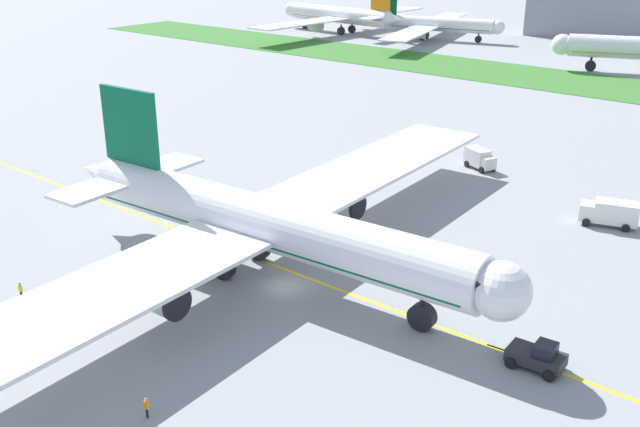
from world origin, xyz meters
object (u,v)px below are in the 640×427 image
object	(u,v)px
pushback_tug	(537,356)
ground_crew_marshaller_front	(146,406)
parked_airliner_far_left	(341,15)
parked_airliner_far_centre	(432,24)
service_truck_fuel_bowser	(480,158)
ground_crew_wingwalker_port	(20,289)
service_truck_baggage_loader	(610,212)
airliner_foreground	(261,223)

from	to	relation	value
pushback_tug	ground_crew_marshaller_front	bearing A→B (deg)	-128.79
ground_crew_marshaller_front	parked_airliner_far_left	size ratio (longest dim) A/B	0.02
pushback_tug	parked_airliner_far_centre	size ratio (longest dim) A/B	0.09
parked_airliner_far_left	service_truck_fuel_bowser	bearing A→B (deg)	-43.96
ground_crew_wingwalker_port	service_truck_baggage_loader	distance (m)	61.27
pushback_tug	parked_airliner_far_centre	xyz separation A→B (m)	(-92.92, 137.64, 3.24)
airliner_foreground	ground_crew_wingwalker_port	xyz separation A→B (m)	(-13.47, -17.14, -4.42)
airliner_foreground	ground_crew_marshaller_front	size ratio (longest dim) A/B	52.67
pushback_tug	service_truck_fuel_bowser	world-z (taller)	service_truck_fuel_bowser
ground_crew_wingwalker_port	ground_crew_marshaller_front	world-z (taller)	ground_crew_wingwalker_port
airliner_foreground	ground_crew_marshaller_front	xyz separation A→B (m)	(8.83, -20.79, -4.44)
service_truck_fuel_bowser	parked_airliner_far_centre	world-z (taller)	parked_airliner_far_centre
service_truck_fuel_bowser	parked_airliner_far_left	world-z (taller)	parked_airliner_far_left
ground_crew_marshaller_front	service_truck_baggage_loader	world-z (taller)	service_truck_baggage_loader
pushback_tug	parked_airliner_far_centre	distance (m)	166.10
service_truck_baggage_loader	service_truck_fuel_bowser	xyz separation A→B (m)	(-20.75, 9.06, -0.10)
parked_airliner_far_left	parked_airliner_far_centre	xyz separation A→B (m)	(27.77, 5.99, -0.92)
service_truck_baggage_loader	service_truck_fuel_bowser	distance (m)	22.64
ground_crew_marshaller_front	service_truck_baggage_loader	distance (m)	55.53
service_truck_fuel_bowser	pushback_tug	bearing A→B (deg)	-57.07
service_truck_fuel_bowser	ground_crew_marshaller_front	bearing A→B (deg)	-82.51
parked_airliner_far_left	parked_airliner_far_centre	world-z (taller)	parked_airliner_far_left
ground_crew_wingwalker_port	parked_airliner_far_left	xyz separation A→B (m)	(-80.33, 150.47, 4.23)
parked_airliner_far_left	parked_airliner_far_centre	size ratio (longest dim) A/B	1.10
pushback_tug	parked_airliner_far_left	size ratio (longest dim) A/B	0.09
ground_crew_wingwalker_port	parked_airliner_far_left	size ratio (longest dim) A/B	0.02
ground_crew_wingwalker_port	parked_airliner_far_centre	world-z (taller)	parked_airliner_far_centre
ground_crew_wingwalker_port	service_truck_fuel_bowser	distance (m)	61.15
service_truck_baggage_loader	service_truck_fuel_bowser	size ratio (longest dim) A/B	1.30
ground_crew_marshaller_front	service_truck_baggage_loader	size ratio (longest dim) A/B	0.24
ground_crew_wingwalker_port	airliner_foreground	bearing A→B (deg)	51.83
airliner_foreground	service_truck_fuel_bowser	size ratio (longest dim) A/B	16.47
airliner_foreground	service_truck_fuel_bowser	xyz separation A→B (m)	(0.52, 42.38, -3.93)
airliner_foreground	pushback_tug	size ratio (longest dim) A/B	13.63
ground_crew_marshaller_front	airliner_foreground	bearing A→B (deg)	113.02
airliner_foreground	ground_crew_marshaller_front	bearing A→B (deg)	-66.98
ground_crew_wingwalker_port	ground_crew_marshaller_front	distance (m)	22.60
airliner_foreground	service_truck_fuel_bowser	bearing A→B (deg)	89.30
pushback_tug	ground_crew_wingwalker_port	distance (m)	44.53
ground_crew_wingwalker_port	service_truck_baggage_loader	xyz separation A→B (m)	(34.74, 50.46, 0.59)
ground_crew_marshaller_front	parked_airliner_far_centre	distance (m)	176.78
parked_airliner_far_left	ground_crew_marshaller_front	bearing A→B (deg)	-56.34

